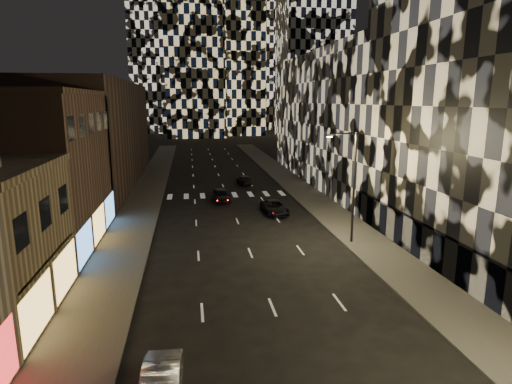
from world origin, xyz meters
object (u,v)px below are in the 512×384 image
object	(u,v)px
streetlight_far	(351,180)
car_dark_oncoming	(244,180)
car_dark_midlane	(221,195)
car_dark_rightlane	(275,207)

from	to	relation	value
streetlight_far	car_dark_oncoming	distance (m)	27.70
streetlight_far	car_dark_midlane	world-z (taller)	streetlight_far
car_dark_midlane	car_dark_rightlane	world-z (taller)	car_dark_midlane
streetlight_far	car_dark_midlane	size ratio (longest dim) A/B	2.00
car_dark_midlane	car_dark_rightlane	size ratio (longest dim) A/B	0.92
streetlight_far	car_dark_oncoming	size ratio (longest dim) A/B	2.20
car_dark_oncoming	car_dark_midlane	bearing A→B (deg)	62.72
car_dark_midlane	car_dark_rightlane	distance (m)	8.06
car_dark_oncoming	car_dark_rightlane	bearing A→B (deg)	87.77
car_dark_rightlane	car_dark_oncoming	bearing A→B (deg)	90.09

